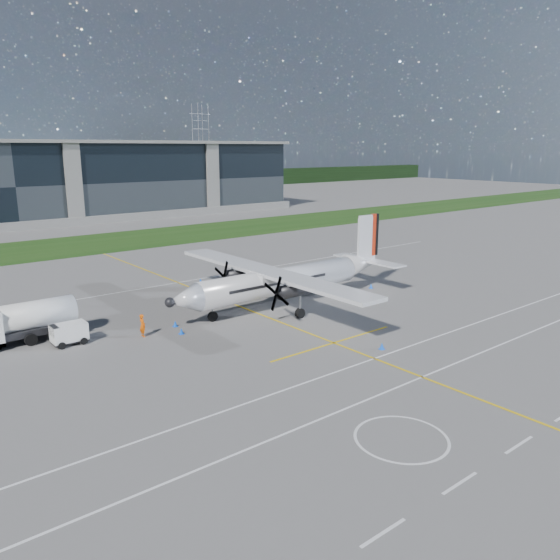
# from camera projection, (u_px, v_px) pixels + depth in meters

# --- Properties ---
(ground) EXTENTS (400.00, 400.00, 0.00)m
(ground) POSITION_uv_depth(u_px,v_px,m) (79.00, 255.00, 73.63)
(ground) COLOR #585553
(ground) RESTS_ON ground
(grass_strip) EXTENTS (400.00, 18.00, 0.04)m
(grass_strip) POSITION_uv_depth(u_px,v_px,m) (60.00, 247.00, 79.68)
(grass_strip) COLOR #193F11
(grass_strip) RESTS_ON ground
(terminal_building) EXTENTS (120.00, 20.00, 15.00)m
(terminal_building) POSITION_uv_depth(u_px,v_px,m) (2.00, 184.00, 102.16)
(terminal_building) COLOR black
(terminal_building) RESTS_ON ground
(pylon_east) EXTENTS (9.00, 4.60, 30.00)m
(pylon_east) POSITION_uv_depth(u_px,v_px,m) (201.00, 145.00, 205.15)
(pylon_east) COLOR gray
(pylon_east) RESTS_ON ground
(yellow_taxiway_centerline) EXTENTS (0.20, 70.00, 0.01)m
(yellow_taxiway_centerline) POSITION_uv_depth(u_px,v_px,m) (218.00, 298.00, 52.72)
(yellow_taxiway_centerline) COLOR yellow
(yellow_taxiway_centerline) RESTS_ON ground
(white_lane_line) EXTENTS (90.00, 0.15, 0.01)m
(white_lane_line) POSITION_uv_depth(u_px,v_px,m) (391.00, 390.00, 32.72)
(white_lane_line) COLOR white
(white_lane_line) RESTS_ON ground
(turboprop_aircraft) EXTENTS (24.31, 25.22, 7.56)m
(turboprop_aircraft) POSITION_uv_depth(u_px,v_px,m) (287.00, 265.00, 49.70)
(turboprop_aircraft) COLOR silver
(turboprop_aircraft) RESTS_ON ground
(fuel_tanker_truck) EXTENTS (8.02, 2.61, 3.01)m
(fuel_tanker_truck) POSITION_uv_depth(u_px,v_px,m) (15.00, 324.00, 40.17)
(fuel_tanker_truck) COLOR white
(fuel_tanker_truck) RESTS_ON ground
(baggage_tug) EXTENTS (2.64, 1.58, 1.58)m
(baggage_tug) POSITION_uv_depth(u_px,v_px,m) (69.00, 334.00, 40.17)
(baggage_tug) COLOR white
(baggage_tug) RESTS_ON ground
(ground_crew_person) EXTENTS (0.60, 0.84, 2.06)m
(ground_crew_person) POSITION_uv_depth(u_px,v_px,m) (142.00, 324.00, 41.74)
(ground_crew_person) COLOR #F25907
(ground_crew_person) RESTS_ON ground
(safety_cone_tail) EXTENTS (0.36, 0.36, 0.50)m
(safety_cone_tail) POSITION_uv_depth(u_px,v_px,m) (371.00, 286.00, 56.36)
(safety_cone_tail) COLOR blue
(safety_cone_tail) RESTS_ON ground
(safety_cone_portwing) EXTENTS (0.36, 0.36, 0.50)m
(safety_cone_portwing) POSITION_uv_depth(u_px,v_px,m) (382.00, 346.00, 39.26)
(safety_cone_portwing) COLOR blue
(safety_cone_portwing) RESTS_ON ground
(safety_cone_nose_stbd) EXTENTS (0.36, 0.36, 0.50)m
(safety_cone_nose_stbd) POSITION_uv_depth(u_px,v_px,m) (175.00, 324.00, 44.26)
(safety_cone_nose_stbd) COLOR blue
(safety_cone_nose_stbd) RESTS_ON ground
(safety_cone_stbdwing) EXTENTS (0.36, 0.36, 0.50)m
(safety_cone_stbdwing) POSITION_uv_depth(u_px,v_px,m) (201.00, 281.00, 58.55)
(safety_cone_stbdwing) COLOR blue
(safety_cone_stbdwing) RESTS_ON ground
(safety_cone_nose_port) EXTENTS (0.36, 0.36, 0.50)m
(safety_cone_nose_port) POSITION_uv_depth(u_px,v_px,m) (181.00, 331.00, 42.48)
(safety_cone_nose_port) COLOR blue
(safety_cone_nose_port) RESTS_ON ground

